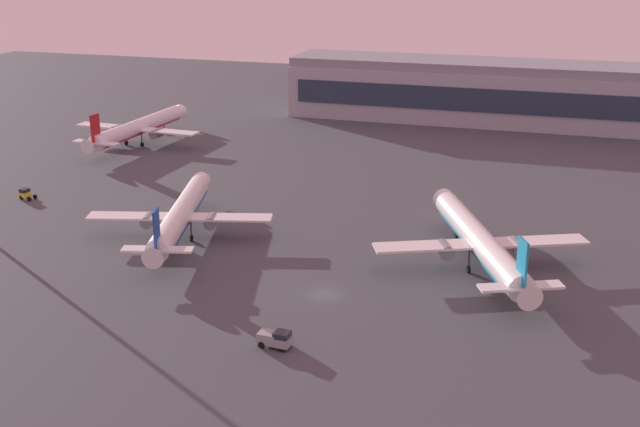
% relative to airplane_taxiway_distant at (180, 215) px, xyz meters
% --- Properties ---
extents(ground_plane, '(416.00, 416.00, 0.00)m').
position_rel_airplane_taxiway_distant_xyz_m(ground_plane, '(29.91, -14.93, -3.87)').
color(ground_plane, '#424449').
extents(terminal_building, '(152.96, 22.40, 16.40)m').
position_rel_airplane_taxiway_distant_xyz_m(terminal_building, '(61.40, 108.26, 4.22)').
color(terminal_building, '#9EA3AD').
rests_on(terminal_building, ground).
extents(airplane_taxiway_distant, '(30.89, 39.36, 10.25)m').
position_rel_airplane_taxiway_distant_xyz_m(airplane_taxiway_distant, '(0.00, 0.00, 0.00)').
color(airplane_taxiway_distant, silver).
rests_on(airplane_taxiway_distant, ground).
extents(airplane_terminal_side, '(31.74, 40.17, 10.91)m').
position_rel_airplane_taxiway_distant_xyz_m(airplane_terminal_side, '(49.66, 1.69, 0.25)').
color(airplane_terminal_side, silver).
rests_on(airplane_terminal_side, ground).
extents(airplane_far_stand, '(32.60, 41.88, 10.74)m').
position_rel_airplane_taxiway_distant_xyz_m(airplane_far_stand, '(-39.43, 55.95, 0.19)').
color(airplane_far_stand, white).
rests_on(airplane_far_stand, ground).
extents(baggage_tractor, '(4.25, 2.23, 2.25)m').
position_rel_airplane_taxiway_distant_xyz_m(baggage_tractor, '(28.75, -31.87, -2.69)').
color(baggage_tractor, gray).
rests_on(baggage_tractor, ground).
extents(pushback_tug, '(3.34, 2.30, 2.05)m').
position_rel_airplane_taxiway_distant_xyz_m(pushback_tug, '(-38.37, 10.19, -2.81)').
color(pushback_tug, yellow).
rests_on(pushback_tug, ground).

